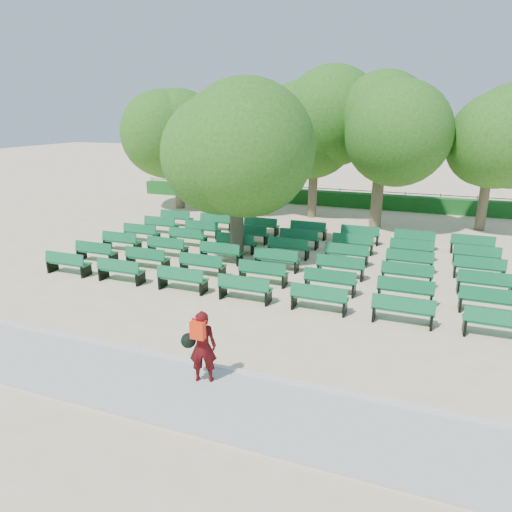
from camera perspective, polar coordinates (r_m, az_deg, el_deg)
The scene contains 9 objects.
ground at distance 16.91m, azimuth -2.12°, elevation -2.22°, with size 120.00×120.00×0.00m, color beige.
paving at distance 11.10m, azimuth -17.43°, elevation -14.17°, with size 30.00×2.20×0.06m, color #B2B1AD.
curb at distance 11.88m, azimuth -14.03°, elevation -11.53°, with size 30.00×0.12×0.10m, color silver.
hedge at distance 29.79m, azimuth 8.35°, elevation 7.19°, with size 26.00×0.70×0.90m, color #175B1E.
fence at distance 30.26m, azimuth 8.48°, elevation 6.48°, with size 26.00×0.10×1.02m, color black, non-canonical shape.
tree_line at distance 26.06m, azimuth 6.38°, elevation 4.78°, with size 21.80×6.80×7.04m, color #2E671B, non-canonical shape.
bench_array at distance 18.06m, azimuth 3.49°, elevation -0.64°, with size 1.73×0.61×1.07m.
tree_among at distance 18.34m, azimuth -2.57°, elevation 13.66°, with size 5.10×5.10×6.80m.
person at distance 10.08m, azimuth -6.86°, elevation -11.02°, with size 0.83×0.57×1.66m.
Camera 1 is at (6.17, -14.67, 5.72)m, focal length 32.00 mm.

